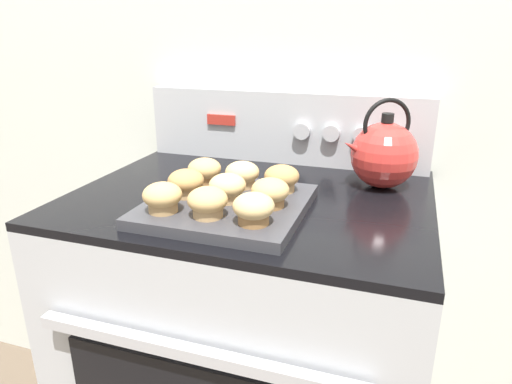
# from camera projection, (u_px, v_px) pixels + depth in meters

# --- Properties ---
(wall_back) EXTENTS (8.00, 0.05, 2.40)m
(wall_back) POSITION_uv_depth(u_px,v_px,m) (291.00, 62.00, 1.23)
(wall_back) COLOR silver
(wall_back) RESTS_ON ground_plane
(stove_range) EXTENTS (0.78, 0.64, 0.94)m
(stove_range) POSITION_uv_depth(u_px,v_px,m) (252.00, 364.00, 1.18)
(stove_range) COLOR #B7BABF
(stove_range) RESTS_ON ground_plane
(control_panel) EXTENTS (0.76, 0.07, 0.19)m
(control_panel) POSITION_uv_depth(u_px,v_px,m) (285.00, 127.00, 1.23)
(control_panel) COLOR #B7BABF
(control_panel) RESTS_ON stove_range
(muffin_pan) EXTENTS (0.31, 0.31, 0.02)m
(muffin_pan) POSITION_uv_depth(u_px,v_px,m) (227.00, 206.00, 0.92)
(muffin_pan) COLOR #38383D
(muffin_pan) RESTS_ON stove_range
(muffin_r0_c0) EXTENTS (0.07, 0.07, 0.06)m
(muffin_r0_c0) POSITION_uv_depth(u_px,v_px,m) (162.00, 197.00, 0.85)
(muffin_r0_c0) COLOR tan
(muffin_r0_c0) RESTS_ON muffin_pan
(muffin_r0_c1) EXTENTS (0.07, 0.07, 0.06)m
(muffin_r0_c1) POSITION_uv_depth(u_px,v_px,m) (208.00, 202.00, 0.83)
(muffin_r0_c1) COLOR tan
(muffin_r0_c1) RESTS_ON muffin_pan
(muffin_r0_c2) EXTENTS (0.07, 0.07, 0.06)m
(muffin_r0_c2) POSITION_uv_depth(u_px,v_px,m) (254.00, 209.00, 0.80)
(muffin_r0_c2) COLOR olive
(muffin_r0_c2) RESTS_ON muffin_pan
(muffin_r1_c0) EXTENTS (0.07, 0.07, 0.06)m
(muffin_r1_c0) POSITION_uv_depth(u_px,v_px,m) (186.00, 183.00, 0.93)
(muffin_r1_c0) COLOR tan
(muffin_r1_c0) RESTS_ON muffin_pan
(muffin_r1_c1) EXTENTS (0.07, 0.07, 0.06)m
(muffin_r1_c1) POSITION_uv_depth(u_px,v_px,m) (227.00, 188.00, 0.90)
(muffin_r1_c1) COLOR tan
(muffin_r1_c1) RESTS_ON muffin_pan
(muffin_r1_c2) EXTENTS (0.07, 0.07, 0.06)m
(muffin_r1_c2) POSITION_uv_depth(u_px,v_px,m) (270.00, 193.00, 0.87)
(muffin_r1_c2) COLOR olive
(muffin_r1_c2) RESTS_ON muffin_pan
(muffin_r2_c0) EXTENTS (0.07, 0.07, 0.06)m
(muffin_r2_c0) POSITION_uv_depth(u_px,v_px,m) (204.00, 171.00, 1.01)
(muffin_r2_c0) COLOR olive
(muffin_r2_c0) RESTS_ON muffin_pan
(muffin_r2_c1) EXTENTS (0.07, 0.07, 0.06)m
(muffin_r2_c1) POSITION_uv_depth(u_px,v_px,m) (242.00, 174.00, 0.99)
(muffin_r2_c1) COLOR tan
(muffin_r2_c1) RESTS_ON muffin_pan
(muffin_r2_c2) EXTENTS (0.07, 0.07, 0.06)m
(muffin_r2_c2) POSITION_uv_depth(u_px,v_px,m) (282.00, 178.00, 0.96)
(muffin_r2_c2) COLOR tan
(muffin_r2_c2) RESTS_ON muffin_pan
(tea_kettle) EXTENTS (0.18, 0.15, 0.21)m
(tea_kettle) POSITION_uv_depth(u_px,v_px,m) (384.00, 154.00, 1.04)
(tea_kettle) COLOR red
(tea_kettle) RESTS_ON stove_range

